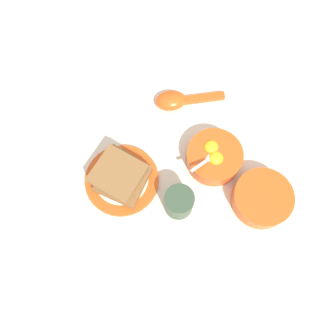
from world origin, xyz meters
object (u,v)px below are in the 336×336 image
object	(u,v)px
soup_spoon	(176,100)
congee_bowl	(262,198)
toast_plate	(122,180)
toast_sandwich	(120,175)
egg_bowl	(214,157)
drinking_cup	(179,202)

from	to	relation	value
soup_spoon	congee_bowl	world-z (taller)	congee_bowl
soup_spoon	toast_plate	bearing A→B (deg)	25.41
toast_sandwich	egg_bowl	bearing A→B (deg)	160.42
drinking_cup	egg_bowl	bearing A→B (deg)	-159.69
toast_plate	congee_bowl	world-z (taller)	congee_bowl
toast_plate	soup_spoon	bearing A→B (deg)	-154.59
egg_bowl	congee_bowl	xyz separation A→B (m)	(-0.03, 0.14, -0.00)
egg_bowl	drinking_cup	xyz separation A→B (m)	(0.13, 0.05, 0.01)
congee_bowl	drinking_cup	xyz separation A→B (m)	(0.17, -0.09, 0.01)
egg_bowl	toast_plate	xyz separation A→B (m)	(0.21, -0.07, -0.02)
egg_bowl	soup_spoon	bearing A→B (deg)	-94.05
egg_bowl	soup_spoon	size ratio (longest dim) A/B	0.82
soup_spoon	congee_bowl	bearing A→B (deg)	93.65
congee_bowl	drinking_cup	world-z (taller)	drinking_cup
toast_plate	toast_sandwich	world-z (taller)	toast_sandwich
toast_plate	soup_spoon	size ratio (longest dim) A/B	0.98
toast_sandwich	soup_spoon	xyz separation A→B (m)	(-0.22, -0.11, -0.02)
drinking_cup	toast_sandwich	bearing A→B (deg)	-57.69
congee_bowl	toast_sandwich	bearing A→B (deg)	-41.53
toast_sandwich	soup_spoon	bearing A→B (deg)	-154.48
soup_spoon	drinking_cup	size ratio (longest dim) A/B	2.35
egg_bowl	toast_plate	bearing A→B (deg)	-19.62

